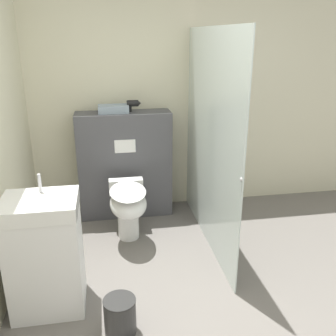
{
  "coord_description": "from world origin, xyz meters",
  "views": [
    {
      "loc": [
        -0.58,
        -1.99,
        1.96
      ],
      "look_at": [
        -0.02,
        1.29,
        0.77
      ],
      "focal_mm": 40.0,
      "sensor_mm": 36.0,
      "label": 1
    }
  ],
  "objects_px": {
    "toilet": "(128,205)",
    "hair_drier": "(133,104)",
    "sink_vanity": "(46,254)",
    "waste_bin": "(120,316)"
  },
  "relations": [
    {
      "from": "toilet",
      "to": "hair_drier",
      "type": "height_order",
      "value": "hair_drier"
    },
    {
      "from": "sink_vanity",
      "to": "hair_drier",
      "type": "xyz_separation_m",
      "value": [
        0.79,
        1.5,
        0.82
      ]
    },
    {
      "from": "toilet",
      "to": "sink_vanity",
      "type": "bearing_deg",
      "value": -127.12
    },
    {
      "from": "hair_drier",
      "to": "toilet",
      "type": "bearing_deg",
      "value": -101.88
    },
    {
      "from": "sink_vanity",
      "to": "hair_drier",
      "type": "bearing_deg",
      "value": 62.13
    },
    {
      "from": "sink_vanity",
      "to": "waste_bin",
      "type": "distance_m",
      "value": 0.7
    },
    {
      "from": "toilet",
      "to": "sink_vanity",
      "type": "xyz_separation_m",
      "value": [
        -0.66,
        -0.87,
        0.07
      ]
    },
    {
      "from": "toilet",
      "to": "hair_drier",
      "type": "relative_size",
      "value": 4.2
    },
    {
      "from": "sink_vanity",
      "to": "waste_bin",
      "type": "relative_size",
      "value": 3.84
    },
    {
      "from": "hair_drier",
      "to": "waste_bin",
      "type": "distance_m",
      "value": 2.2
    }
  ]
}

